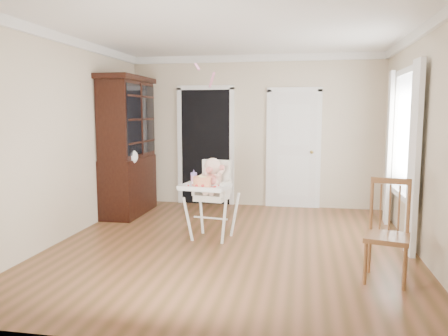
% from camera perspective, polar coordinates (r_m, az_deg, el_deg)
% --- Properties ---
extents(floor, '(5.00, 5.00, 0.00)m').
position_cam_1_polar(floor, '(5.68, 1.02, -10.05)').
color(floor, brown).
rests_on(floor, ground).
extents(ceiling, '(5.00, 5.00, 0.00)m').
position_cam_1_polar(ceiling, '(5.51, 1.09, 17.82)').
color(ceiling, white).
rests_on(ceiling, wall_back).
extents(wall_back, '(4.50, 0.00, 4.50)m').
position_cam_1_polar(wall_back, '(7.90, 4.00, 4.77)').
color(wall_back, beige).
rests_on(wall_back, floor).
extents(wall_left, '(0.00, 5.00, 5.00)m').
position_cam_1_polar(wall_left, '(6.20, -19.96, 3.69)').
color(wall_left, beige).
rests_on(wall_left, floor).
extents(wall_right, '(0.00, 5.00, 5.00)m').
position_cam_1_polar(wall_right, '(5.53, 24.75, 3.08)').
color(wall_right, beige).
rests_on(wall_right, floor).
extents(crown_molding, '(4.50, 5.00, 0.12)m').
position_cam_1_polar(crown_molding, '(5.50, 1.08, 17.21)').
color(crown_molding, white).
rests_on(crown_molding, ceiling).
extents(doorway, '(1.06, 0.05, 2.22)m').
position_cam_1_polar(doorway, '(8.05, -2.41, 3.11)').
color(doorway, black).
rests_on(doorway, wall_back).
extents(closet_door, '(0.96, 0.09, 2.13)m').
position_cam_1_polar(closet_door, '(7.85, 9.05, 2.31)').
color(closet_door, white).
rests_on(closet_door, wall_back).
extents(window_right, '(0.13, 1.84, 2.30)m').
position_cam_1_polar(window_right, '(6.30, 22.30, 3.05)').
color(window_right, white).
rests_on(window_right, wall_right).
extents(high_chair, '(0.71, 0.84, 1.07)m').
position_cam_1_polar(high_chair, '(5.82, -1.62, -2.89)').
color(high_chair, white).
rests_on(high_chair, floor).
extents(baby, '(0.32, 0.26, 0.51)m').
position_cam_1_polar(baby, '(5.82, -1.52, -1.21)').
color(baby, beige).
rests_on(baby, high_chair).
extents(cake, '(0.29, 0.29, 0.14)m').
position_cam_1_polar(cake, '(5.56, -2.88, -1.82)').
color(cake, silver).
rests_on(cake, high_chair).
extents(sippy_cup, '(0.08, 0.08, 0.20)m').
position_cam_1_polar(sippy_cup, '(5.76, -3.96, -1.33)').
color(sippy_cup, pink).
rests_on(sippy_cup, high_chair).
extents(china_cabinet, '(0.60, 1.35, 2.28)m').
position_cam_1_polar(china_cabinet, '(7.40, -12.44, 2.82)').
color(china_cabinet, black).
rests_on(china_cabinet, floor).
extents(dining_chair, '(0.51, 0.51, 1.03)m').
position_cam_1_polar(dining_chair, '(4.72, 20.57, -8.07)').
color(dining_chair, brown).
rests_on(dining_chair, floor).
extents(streamer, '(0.19, 0.47, 0.15)m').
position_cam_1_polar(streamer, '(6.18, -3.54, 13.09)').
color(streamer, '#FF93C3').
rests_on(streamer, ceiling).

